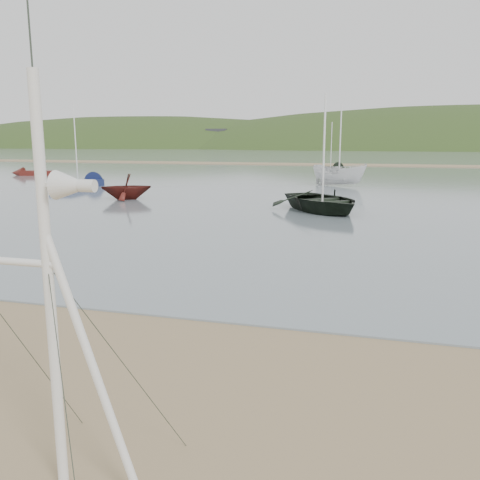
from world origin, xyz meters
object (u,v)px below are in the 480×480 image
(mast_rig, at_px, (47,381))
(dinghy_red_far, at_px, (29,173))
(boat_red, at_px, (126,175))
(sailboat_blue_near, at_px, (90,183))
(boat_dark, at_px, (324,157))
(boat_white, at_px, (340,156))
(sailboat_dark_mid, at_px, (336,168))

(mast_rig, xyz_separation_m, dinghy_red_far, (-31.62, 40.40, -0.96))
(boat_red, xyz_separation_m, sailboat_blue_near, (-7.12, 7.35, -1.22))
(sailboat_blue_near, bearing_deg, dinghy_red_far, 144.20)
(boat_dark, xyz_separation_m, dinghy_red_far, (-31.90, 18.73, -2.49))
(mast_rig, relative_size, boat_dark, 0.94)
(mast_rig, relative_size, boat_red, 1.75)
(boat_dark, height_order, dinghy_red_far, boat_dark)
(boat_white, bearing_deg, sailboat_blue_near, 128.37)
(boat_red, bearing_deg, dinghy_red_far, -157.85)
(mast_rig, xyz_separation_m, boat_dark, (0.27, 21.67, 1.53))
(mast_rig, bearing_deg, dinghy_red_far, 128.05)
(dinghy_red_far, xyz_separation_m, sailboat_dark_mid, (29.43, 16.61, 0.01))
(boat_dark, distance_m, boat_red, 12.45)
(boat_dark, height_order, sailboat_dark_mid, sailboat_dark_mid)
(boat_red, height_order, sailboat_blue_near, sailboat_blue_near)
(dinghy_red_far, relative_size, sailboat_dark_mid, 0.80)
(boat_white, relative_size, sailboat_dark_mid, 0.75)
(boat_red, bearing_deg, sailboat_dark_mid, 135.61)
(boat_dark, relative_size, boat_red, 1.85)
(sailboat_blue_near, bearing_deg, boat_white, 15.95)
(dinghy_red_far, bearing_deg, sailboat_dark_mid, 29.45)
(boat_dark, height_order, sailboat_blue_near, sailboat_blue_near)
(boat_white, relative_size, sailboat_blue_near, 0.66)
(boat_dark, height_order, boat_white, boat_dark)
(boat_white, height_order, sailboat_blue_near, sailboat_blue_near)
(sailboat_dark_mid, relative_size, sailboat_blue_near, 0.89)
(mast_rig, bearing_deg, sailboat_dark_mid, 92.21)
(boat_red, relative_size, sailboat_dark_mid, 0.48)
(boat_dark, distance_m, sailboat_blue_near, 21.70)
(mast_rig, bearing_deg, sailboat_blue_near, 121.27)
(mast_rig, distance_m, dinghy_red_far, 51.31)
(boat_red, distance_m, dinghy_red_far, 25.71)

